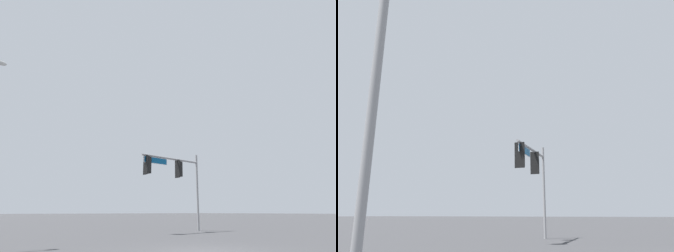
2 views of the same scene
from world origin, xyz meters
TOP-DOWN VIEW (x-y plane):
  - signal_pole_near at (-5.15, -8.26)m, footprint 5.16×0.57m

SIDE VIEW (x-z plane):
  - signal_pole_near at x=-5.15m, z-range 1.29..6.86m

